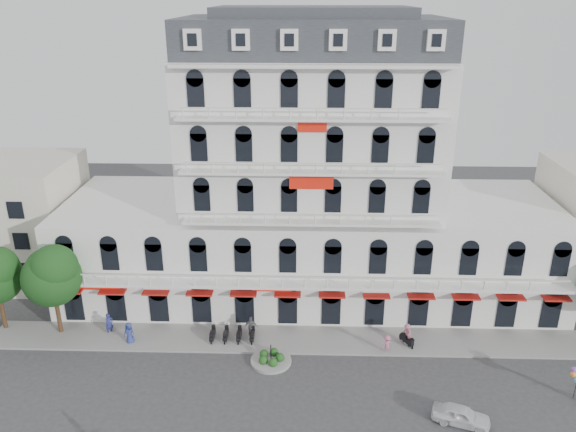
{
  "coord_description": "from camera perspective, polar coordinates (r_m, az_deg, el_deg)",
  "views": [
    {
      "loc": [
        -0.59,
        -30.36,
        26.83
      ],
      "look_at": [
        -1.79,
        10.0,
        10.71
      ],
      "focal_mm": 35.0,
      "sensor_mm": 36.0,
      "label": 1
    }
  ],
  "objects": [
    {
      "name": "traffic_island",
      "position": [
        45.1,
        -1.74,
        -14.35
      ],
      "size": [
        3.2,
        3.2,
        1.6
      ],
      "color": "gray",
      "rests_on": "ground"
    },
    {
      "name": "parked_car",
      "position": [
        41.28,
        17.18,
        -18.77
      ],
      "size": [
        4.09,
        2.67,
        1.29
      ],
      "primitive_type": "imported",
      "rotation": [
        0.0,
        0.0,
        1.24
      ],
      "color": "silver",
      "rests_on": "ground"
    },
    {
      "name": "pedestrian_right",
      "position": [
        46.43,
        10.0,
        -12.7
      ],
      "size": [
        1.21,
        1.0,
        1.62
      ],
      "primitive_type": "imported",
      "rotation": [
        0.0,
        0.0,
        3.59
      ],
      "color": "#BB6381",
      "rests_on": "ground"
    },
    {
      "name": "pedestrian_mid",
      "position": [
        47.73,
        -3.77,
        -11.15
      ],
      "size": [
        1.1,
        0.46,
        1.87
      ],
      "primitive_type": "imported",
      "rotation": [
        0.0,
        0.0,
        3.14
      ],
      "color": "#58565E",
      "rests_on": "ground"
    },
    {
      "name": "flank_building_west",
      "position": [
        61.93,
        -26.77,
        -0.33
      ],
      "size": [
        14.0,
        10.0,
        12.0
      ],
      "primitive_type": "cube",
      "color": "beige",
      "rests_on": "ground"
    },
    {
      "name": "pedestrian_left",
      "position": [
        48.51,
        -15.82,
        -11.39
      ],
      "size": [
        1.05,
        0.8,
        1.93
      ],
      "primitive_type": "imported",
      "rotation": [
        0.0,
        0.0,
        -0.21
      ],
      "color": "navy",
      "rests_on": "ground"
    },
    {
      "name": "rider_center",
      "position": [
        47.43,
        11.99,
        -11.7
      ],
      "size": [
        1.02,
        1.55,
        2.04
      ],
      "rotation": [
        0.0,
        0.0,
        5.21
      ],
      "color": "black",
      "rests_on": "ground"
    },
    {
      "name": "sidewalk",
      "position": [
        47.59,
        2.17,
        -12.46
      ],
      "size": [
        53.0,
        4.0,
        0.16
      ],
      "primitive_type": "cube",
      "color": "gray",
      "rests_on": "ground"
    },
    {
      "name": "pedestrian_far",
      "position": [
        50.2,
        -17.69,
        -10.41
      ],
      "size": [
        0.82,
        0.83,
        1.93
      ],
      "primitive_type": "imported",
      "rotation": [
        0.0,
        0.0,
        0.83
      ],
      "color": "navy",
      "rests_on": "ground"
    },
    {
      "name": "main_building",
      "position": [
        51.22,
        2.27,
        2.51
      ],
      "size": [
        45.0,
        15.0,
        25.8
      ],
      "color": "silver",
      "rests_on": "ground"
    },
    {
      "name": "tree_west_inner",
      "position": [
        49.49,
        -22.89,
        -5.39
      ],
      "size": [
        4.76,
        4.76,
        8.25
      ],
      "color": "#382314",
      "rests_on": "ground"
    },
    {
      "name": "ground",
      "position": [
        40.52,
        2.24,
        -19.72
      ],
      "size": [
        120.0,
        120.0,
        0.0
      ],
      "primitive_type": "plane",
      "color": "#38383A",
      "rests_on": "ground"
    },
    {
      "name": "parked_scooter_row",
      "position": [
        47.82,
        -5.64,
        -12.49
      ],
      "size": [
        4.4,
        1.8,
        1.1
      ],
      "primitive_type": null,
      "color": "black",
      "rests_on": "ground"
    }
  ]
}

